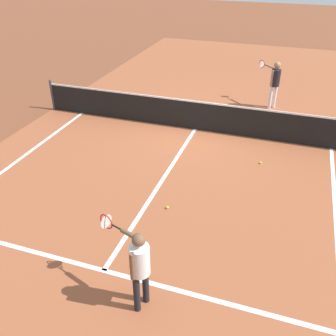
# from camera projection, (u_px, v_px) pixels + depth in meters

# --- Properties ---
(ground_plane) EXTENTS (60.00, 60.00, 0.00)m
(ground_plane) POSITION_uv_depth(u_px,v_px,m) (195.00, 129.00, 12.12)
(ground_plane) COLOR brown
(court_surface_inbounds) EXTENTS (10.62, 24.40, 0.00)m
(court_surface_inbounds) POSITION_uv_depth(u_px,v_px,m) (195.00, 129.00, 12.12)
(court_surface_inbounds) COLOR #9E5433
(court_surface_inbounds) RESTS_ON ground_plane
(line_service_near) EXTENTS (8.22, 0.10, 0.01)m
(line_service_near) POSITION_uv_depth(u_px,v_px,m) (104.00, 271.00, 6.94)
(line_service_near) COLOR white
(line_service_near) RESTS_ON ground_plane
(line_center_service) EXTENTS (0.10, 6.40, 0.01)m
(line_center_service) POSITION_uv_depth(u_px,v_px,m) (162.00, 181.00, 9.53)
(line_center_service) COLOR white
(line_center_service) RESTS_ON ground_plane
(net) EXTENTS (10.56, 0.09, 1.07)m
(net) POSITION_uv_depth(u_px,v_px,m) (196.00, 115.00, 11.87)
(net) COLOR #33383D
(net) RESTS_ON ground_plane
(player_near) EXTENTS (1.06, 0.76, 1.54)m
(player_near) POSITION_uv_depth(u_px,v_px,m) (139.00, 263.00, 5.82)
(player_near) COLOR black
(player_near) RESTS_ON ground_plane
(player_far) EXTENTS (0.86, 0.99, 1.67)m
(player_far) POSITION_uv_depth(u_px,v_px,m) (275.00, 80.00, 13.16)
(player_far) COLOR white
(player_far) RESTS_ON ground_plane
(tennis_ball_near_net) EXTENTS (0.07, 0.07, 0.07)m
(tennis_ball_near_net) POSITION_uv_depth(u_px,v_px,m) (261.00, 163.00, 10.24)
(tennis_ball_near_net) COLOR #CCE033
(tennis_ball_near_net) RESTS_ON ground_plane
(tennis_ball_mid_court) EXTENTS (0.07, 0.07, 0.07)m
(tennis_ball_mid_court) POSITION_uv_depth(u_px,v_px,m) (167.00, 208.00, 8.52)
(tennis_ball_mid_court) COLOR #CCE033
(tennis_ball_mid_court) RESTS_ON ground_plane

